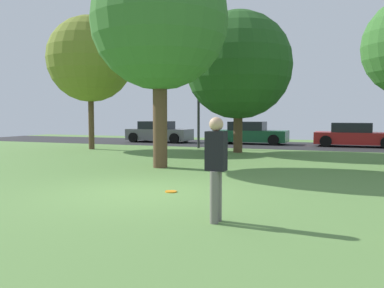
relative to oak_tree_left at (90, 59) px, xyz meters
name	(u,v)px	position (x,y,z in m)	size (l,w,h in m)	color
ground_plane	(143,192)	(8.22, -9.54, -4.62)	(44.00, 44.00, 0.00)	#5B8442
road_strip	(273,145)	(8.22, 6.46, -4.62)	(44.00, 6.40, 0.01)	#28282B
oak_tree_left	(90,59)	(0.00, 0.00, 0.00)	(4.37, 4.37, 6.81)	brown
maple_tree_near	(238,65)	(7.56, 0.99, -0.54)	(5.02, 5.02, 6.60)	brown
oak_tree_center	(160,22)	(6.61, -5.40, 0.20)	(4.52, 4.52, 7.11)	brown
person_catcher	(216,164)	(10.56, -11.39, -3.67)	(0.33, 0.30, 1.72)	slate
frisbee_disc	(171,192)	(8.79, -9.28, -4.61)	(0.27, 0.27, 0.03)	orange
parked_car_grey	(159,133)	(0.77, 6.31, -3.99)	(4.17, 1.98, 1.37)	slate
parked_car_green	(250,134)	(6.73, 6.85, -3.99)	(4.42, 1.96, 1.37)	#195633
parked_car_red	(355,136)	(12.71, 6.82, -4.00)	(4.37, 2.01, 1.34)	#B21E1E
street_lamp_post	(199,106)	(4.93, 2.66, -2.37)	(0.14, 0.14, 4.50)	#2D2D33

